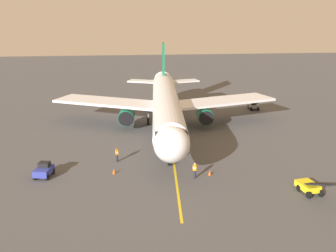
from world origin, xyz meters
TOP-DOWN VIEW (x-y plane):
  - ground_plane at (0.00, 0.00)m, footprint 220.00×220.00m
  - apron_lead_in_line at (0.11, 6.63)m, footprint 3.59×39.88m
  - airplane at (0.09, 0.35)m, footprint 34.68×40.35m
  - ground_crew_marshaller at (-0.89, 17.91)m, footprint 0.47×0.42m
  - ground_crew_wing_walker at (7.15, 12.30)m, footprint 0.35×0.45m
  - belt_loader_portside at (-11.03, 22.64)m, footprint 1.89×4.70m
  - belt_loader_starboard_side at (-16.88, -10.26)m, footprint 1.64×4.63m
  - tug_rear_apron at (14.69, 15.60)m, footprint 1.96×2.56m
  - safety_cone_nose_left at (7.45, 15.74)m, footprint 0.32×0.32m
  - safety_cone_nose_right at (-2.61, 17.30)m, footprint 0.32×0.32m

SIDE VIEW (x-z plane):
  - ground_plane at x=0.00m, z-range 0.00..0.00m
  - apron_lead_in_line at x=0.11m, z-range 0.00..0.01m
  - safety_cone_nose_left at x=7.45m, z-range 0.00..0.55m
  - safety_cone_nose_right at x=-2.61m, z-range 0.00..0.55m
  - tug_rear_apron at x=14.69m, z-range -0.05..1.45m
  - belt_loader_portside at x=-11.03m, z-range -0.45..1.88m
  - belt_loader_starboard_side at x=-16.88m, z-range -0.45..1.88m
  - ground_crew_marshaller at x=-0.89m, z-range 0.03..1.74m
  - ground_crew_wing_walker at x=7.15m, z-range 0.03..1.74m
  - airplane at x=0.09m, z-range -1.75..9.75m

